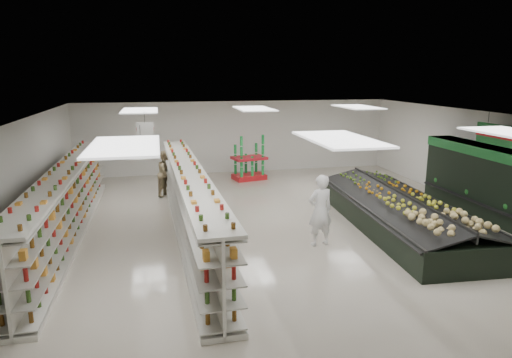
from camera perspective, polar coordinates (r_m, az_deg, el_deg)
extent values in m
plane|color=beige|center=(13.39, 3.32, -6.12)|extent=(16.00, 16.00, 0.00)
cube|color=white|center=(12.71, 3.52, 7.63)|extent=(14.00, 16.00, 0.02)
cube|color=white|center=(20.66, -2.53, 5.27)|extent=(14.00, 0.02, 3.20)
cube|color=white|center=(6.08, 24.76, -15.63)|extent=(14.00, 0.02, 3.20)
cube|color=white|center=(13.01, -27.83, -0.89)|extent=(0.02, 16.00, 3.20)
cube|color=white|center=(16.27, 27.93, 1.63)|extent=(0.02, 16.00, 3.20)
cube|color=black|center=(14.94, 29.08, -3.55)|extent=(0.55, 7.80, 0.15)
cube|color=white|center=(10.33, -14.17, 3.49)|extent=(0.50, 0.06, 0.40)
cube|color=red|center=(10.33, -14.17, 3.49)|extent=(0.52, 0.02, 0.12)
cylinder|color=black|center=(10.28, -14.27, 5.14)|extent=(0.01, 0.01, 0.50)
cube|color=white|center=(14.29, -13.69, 6.07)|extent=(0.50, 0.06, 0.40)
cube|color=red|center=(14.29, -13.69, 6.07)|extent=(0.52, 0.02, 0.12)
cylinder|color=black|center=(14.25, -13.76, 7.27)|extent=(0.01, 0.01, 0.50)
cylinder|color=black|center=(15.37, 27.06, 6.62)|extent=(0.01, 0.01, 0.50)
cube|color=silver|center=(13.76, -22.26, -6.35)|extent=(0.80, 10.70, 0.11)
cube|color=silver|center=(13.52, -22.56, -2.99)|extent=(0.06, 10.70, 1.78)
cube|color=silver|center=(13.31, -22.91, 0.85)|extent=(0.80, 10.70, 0.07)
cube|color=beige|center=(13.77, -23.14, -5.95)|extent=(0.39, 10.61, 0.03)
cube|color=beige|center=(13.65, -23.29, -4.40)|extent=(0.39, 10.61, 0.03)
cube|color=beige|center=(13.55, -23.43, -2.82)|extent=(0.39, 10.61, 0.03)
cube|color=beige|center=(13.45, -23.58, -1.22)|extent=(0.39, 10.61, 0.03)
cube|color=beige|center=(13.37, -23.73, 0.40)|extent=(0.39, 10.61, 0.03)
cube|color=beige|center=(13.69, -21.45, -5.90)|extent=(0.39, 10.61, 0.03)
cube|color=beige|center=(13.58, -21.59, -4.34)|extent=(0.39, 10.61, 0.03)
cube|color=beige|center=(13.47, -21.72, -2.76)|extent=(0.39, 10.61, 0.03)
cube|color=beige|center=(13.38, -21.86, -1.15)|extent=(0.39, 10.61, 0.03)
cube|color=beige|center=(13.29, -22.01, 0.48)|extent=(0.39, 10.61, 0.03)
cube|color=silver|center=(12.93, -8.18, -6.70)|extent=(1.17, 10.81, 0.11)
cube|color=silver|center=(12.67, -8.30, -3.10)|extent=(0.42, 10.79, 1.80)
cube|color=silver|center=(12.44, -8.44, 1.04)|extent=(1.17, 10.81, 0.07)
cube|color=beige|center=(12.88, -9.12, -6.31)|extent=(0.75, 10.71, 0.03)
cube|color=beige|center=(12.75, -9.18, -4.64)|extent=(0.75, 10.71, 0.03)
cube|color=beige|center=(12.64, -9.24, -2.94)|extent=(0.75, 10.71, 0.03)
cube|color=beige|center=(12.54, -9.31, -1.21)|extent=(0.75, 10.71, 0.03)
cube|color=beige|center=(12.45, -9.37, 0.54)|extent=(0.75, 10.71, 0.03)
cube|color=beige|center=(12.91, -7.28, -6.19)|extent=(0.75, 10.71, 0.03)
cube|color=beige|center=(12.79, -7.33, -4.53)|extent=(0.75, 10.71, 0.03)
cube|color=beige|center=(12.68, -7.38, -2.83)|extent=(0.75, 10.71, 0.03)
cube|color=beige|center=(12.58, -7.43, -1.11)|extent=(0.75, 10.71, 0.03)
cube|color=beige|center=(12.49, -7.48, 0.64)|extent=(0.75, 10.71, 0.03)
cube|color=black|center=(13.96, 17.47, -4.37)|extent=(2.84, 7.32, 0.72)
cube|color=#262626|center=(13.37, 12.99, -3.16)|extent=(0.44, 7.19, 0.06)
cube|color=#262626|center=(14.42, 21.83, -2.58)|extent=(0.44, 7.19, 0.06)
cube|color=black|center=(13.55, 15.18, -2.60)|extent=(1.70, 7.16, 0.37)
cube|color=black|center=(14.12, 19.94, -2.31)|extent=(1.70, 7.16, 0.37)
cube|color=#262626|center=(13.80, 17.64, -2.05)|extent=(0.42, 7.09, 0.26)
cube|color=red|center=(19.39, -0.87, 0.28)|extent=(1.47, 1.14, 0.22)
cube|color=#B21724|center=(19.23, -0.88, 2.65)|extent=(1.53, 1.21, 0.11)
imported|color=white|center=(11.92, 8.03, -3.90)|extent=(0.76, 0.57, 1.89)
imported|color=#977B5D|center=(16.93, -11.14, 0.70)|extent=(0.87, 0.96, 1.69)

